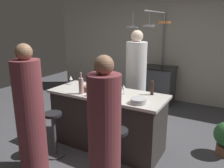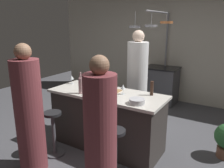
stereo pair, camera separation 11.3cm
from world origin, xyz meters
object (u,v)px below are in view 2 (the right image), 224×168
bar_stool_right (115,152)px  wine_bottle_amber (97,88)px  stove_range (161,85)px  wine_glass_near_right_guest (72,78)px  wine_bottle_rose (81,85)px  guest_right (100,138)px  wine_glass_near_left_guest (123,87)px  mixing_bowl_steel (137,101)px  cutting_board (110,90)px  bar_stool_left (54,131)px  mixing_bowl_wooden (90,88)px  pepper_mill (152,88)px  wine_bottle_red (95,79)px  wine_glass_by_chef (109,92)px  chef (137,83)px  guest_left (29,114)px

bar_stool_right → wine_bottle_amber: bearing=142.7°
stove_range → wine_glass_near_right_guest: 2.53m
wine_bottle_rose → guest_right: bearing=-41.1°
wine_glass_near_left_guest → mixing_bowl_steel: (0.35, -0.26, -0.07)m
mixing_bowl_steel → bar_stool_right: bearing=-101.6°
stove_range → wine_bottle_amber: (-0.04, -2.65, 0.57)m
bar_stool_right → stove_range: bearing=99.5°
guest_right → cutting_board: 1.24m
bar_stool_left → mixing_bowl_wooden: size_ratio=3.61×
pepper_mill → mixing_bowl_wooden: bearing=-161.5°
pepper_mill → mixing_bowl_steel: size_ratio=1.00×
wine_bottle_red → mixing_bowl_steel: 1.06m
bar_stool_left → guest_right: bearing=-18.9°
mixing_bowl_wooden → bar_stool_left: bearing=-115.6°
wine_bottle_amber → wine_glass_near_left_guest: 0.38m
guest_right → mixing_bowl_steel: guest_right is taller
guest_right → mixing_bowl_wooden: bearing=132.1°
wine_glass_near_right_guest → wine_glass_by_chef: size_ratio=1.00×
guest_right → cutting_board: size_ratio=5.10×
chef → bar_stool_right: bearing=-73.6°
bar_stool_left → pepper_mill: bearing=36.2°
guest_right → stove_range: bearing=99.3°
stove_range → wine_bottle_red: size_ratio=3.05×
guest_right → wine_bottle_amber: size_ratio=5.47×
wine_bottle_rose → wine_glass_by_chef: size_ratio=2.23×
mixing_bowl_wooden → pepper_mill: bearing=18.5°
stove_range → mixing_bowl_wooden: 2.58m
guest_right → wine_bottle_red: bearing=127.5°
bar_stool_right → mixing_bowl_wooden: bearing=145.0°
mixing_bowl_steel → pepper_mill: bearing=86.5°
cutting_board → wine_glass_near_right_guest: 0.79m
wine_bottle_rose → guest_left: bearing=-106.7°
pepper_mill → wine_glass_by_chef: 0.64m
mixing_bowl_steel → guest_right: bearing=-92.7°
chef → cutting_board: bearing=-93.8°
bar_stool_left → wine_glass_by_chef: (0.73, 0.39, 0.63)m
stove_range → pepper_mill: size_ratio=4.24×
mixing_bowl_wooden → mixing_bowl_steel: bearing=-8.8°
pepper_mill → mixing_bowl_steel: pepper_mill is taller
guest_left → mixing_bowl_wooden: 0.99m
guest_left → wine_glass_by_chef: bearing=47.0°
wine_bottle_rose → wine_glass_near_left_guest: (0.55, 0.30, -0.02)m
wine_glass_near_right_guest → stove_range: bearing=71.2°
guest_left → mixing_bowl_steel: (1.14, 0.81, 0.15)m
guest_right → wine_glass_near_right_guest: size_ratio=11.17×
chef → wine_glass_by_chef: bearing=-83.3°
chef → wine_bottle_red: (-0.42, -0.74, 0.17)m
bar_stool_right → guest_left: 1.19m
bar_stool_right → wine_glass_by_chef: 0.81m
guest_left → wine_glass_near_right_guest: 1.17m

